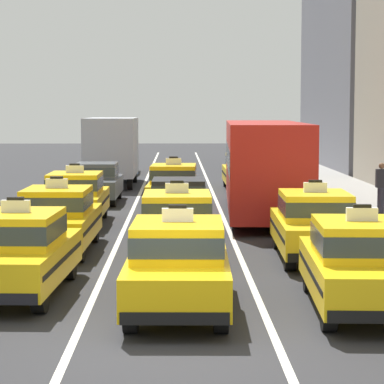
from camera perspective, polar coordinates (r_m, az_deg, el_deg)
ground_plane at (r=13.35m, az=-1.17°, el=-10.29°), size 160.00×160.00×0.00m
lane_stripe_left_center at (r=33.09m, az=-3.83°, el=-0.79°), size 0.14×80.00×0.01m
lane_stripe_center_right at (r=33.08m, az=1.72°, el=-0.78°), size 0.14×80.00×0.01m
taxi_left_nearest at (r=17.01m, az=-11.65°, el=-3.92°), size 2.01×4.63×1.96m
taxi_left_second at (r=22.01m, az=-9.02°, el=-1.74°), size 1.88×4.58×1.96m
taxi_left_third at (r=27.21m, az=-7.85°, el=-0.34°), size 1.82×4.56×1.96m
sedan_left_fourth at (r=33.50m, az=-6.41°, el=0.72°), size 1.79×4.31×1.58m
box_truck_left_fifth at (r=41.14m, az=-5.35°, el=2.92°), size 2.30×6.96×3.27m
taxi_left_sixth at (r=48.93m, az=-4.87°, el=2.28°), size 1.84×4.57×1.96m
taxi_center_nearest at (r=15.32m, az=-0.96°, el=-4.85°), size 1.92×4.60×1.96m
taxi_center_second at (r=20.48m, az=-1.02°, el=-2.22°), size 1.83×4.56×1.96m
sedan_center_third at (r=25.55m, az=-0.90°, el=-0.74°), size 1.81×4.32×1.58m
taxi_center_fourth at (r=30.96m, az=-1.24°, el=0.42°), size 2.00×4.63×1.96m
taxi_right_nearest at (r=15.70m, az=11.24°, el=-4.70°), size 2.04×4.65×1.96m
taxi_right_second at (r=20.86m, az=8.22°, el=-2.13°), size 1.96×4.61×1.96m
bus_right_third at (r=29.62m, az=4.85°, el=1.99°), size 3.03×11.31×3.22m
taxi_right_fourth at (r=38.86m, az=3.54°, el=1.45°), size 1.83×4.56×1.96m
pedestrian_trailing at (r=28.94m, az=12.64°, el=0.22°), size 0.47×0.24×1.74m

